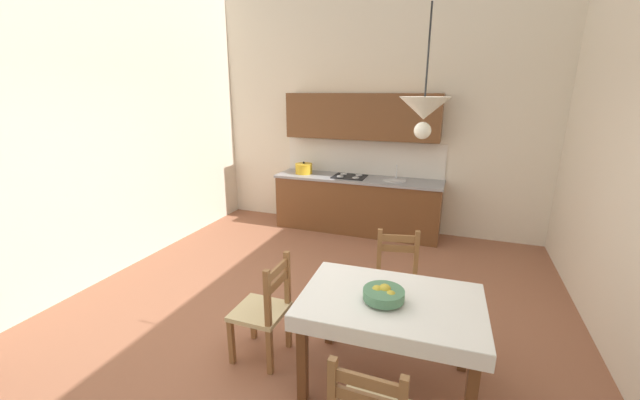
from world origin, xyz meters
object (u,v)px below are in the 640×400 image
fruit_bowl (384,294)px  pendant_lamp (424,110)px  dining_chair_tv_side (264,311)px  dining_table (390,315)px  dining_chair_kitchen_side (397,282)px  kitchen_cabinetry (358,180)px

fruit_bowl → pendant_lamp: bearing=25.3°
dining_chair_tv_side → fruit_bowl: bearing=-0.8°
dining_table → dining_chair_kitchen_side: bearing=95.1°
dining_chair_kitchen_side → fruit_bowl: (0.03, -0.90, 0.37)m
dining_table → dining_chair_kitchen_side: (-0.07, 0.84, -0.18)m
dining_chair_kitchen_side → pendant_lamp: bearing=-75.8°
dining_chair_kitchen_side → fruit_bowl: 0.98m
dining_table → fruit_bowl: (-0.05, -0.06, 0.19)m
kitchen_cabinetry → pendant_lamp: pendant_lamp is taller
kitchen_cabinetry → dining_chair_tv_side: kitchen_cabinetry is taller
dining_table → dining_chair_tv_side: (-1.05, -0.04, -0.18)m
kitchen_cabinetry → dining_chair_tv_side: bearing=-88.8°
dining_chair_tv_side → pendant_lamp: bearing=3.4°
dining_chair_tv_side → fruit_bowl: (1.00, -0.01, 0.37)m
fruit_bowl → dining_chair_tv_side: bearing=179.2°
kitchen_cabinetry → fruit_bowl: size_ratio=8.89×
kitchen_cabinetry → dining_chair_tv_side: size_ratio=2.87×
dining_table → kitchen_cabinetry: bearing=109.0°
fruit_bowl → kitchen_cabinetry: bearing=107.9°
dining_table → fruit_bowl: size_ratio=4.56×
pendant_lamp → kitchen_cabinetry: bearing=111.2°
dining_table → fruit_bowl: fruit_bowl is taller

